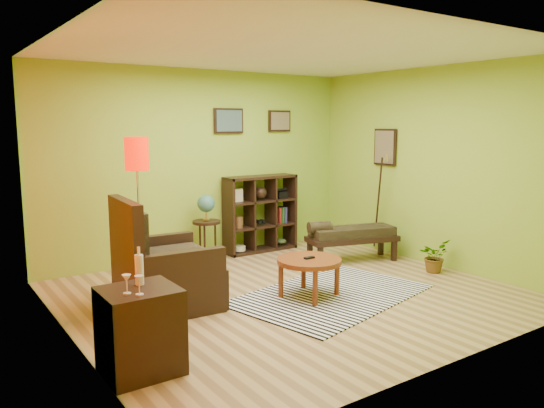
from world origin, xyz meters
TOP-DOWN VIEW (x-y plane):
  - ground at (0.00, 0.00)m, footprint 5.00×5.00m
  - room_shell at (-0.09, 0.01)m, footprint 5.04×4.54m
  - zebra_rug at (0.36, -0.31)m, footprint 2.57×1.97m
  - coffee_table at (0.11, -0.20)m, footprint 0.75×0.75m
  - armchair at (-1.43, 0.44)m, footprint 1.08×1.09m
  - side_cabinet at (-2.20, -0.92)m, footprint 0.60×0.54m
  - floor_lamp at (-1.47, 1.01)m, footprint 0.28×0.28m
  - globe_table at (-0.12, 1.91)m, footprint 0.41×0.41m
  - cube_shelf at (0.91, 2.03)m, footprint 1.20×0.35m
  - bench at (1.62, 0.74)m, footprint 1.42×0.83m
  - potted_plant at (2.17, -0.34)m, footprint 0.51×0.54m

SIDE VIEW (x-z plane):
  - ground at x=0.00m, z-range 0.00..0.00m
  - zebra_rug at x=0.36m, z-range 0.00..0.01m
  - potted_plant at x=2.17m, z-range 0.00..0.35m
  - side_cabinet at x=-2.20m, z-range -0.15..0.87m
  - armchair at x=-1.43m, z-range -0.24..0.99m
  - coffee_table at x=0.11m, z-range 0.16..0.64m
  - bench at x=1.62m, z-range 0.09..0.71m
  - cube_shelf at x=0.91m, z-range 0.00..1.20m
  - globe_table at x=-0.12m, z-range 0.26..1.24m
  - floor_lamp at x=-1.47m, z-range 0.57..2.43m
  - room_shell at x=-0.09m, z-range 0.39..3.21m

